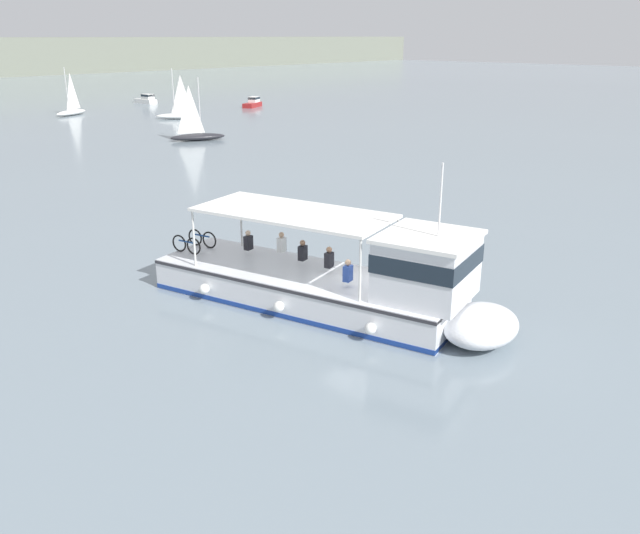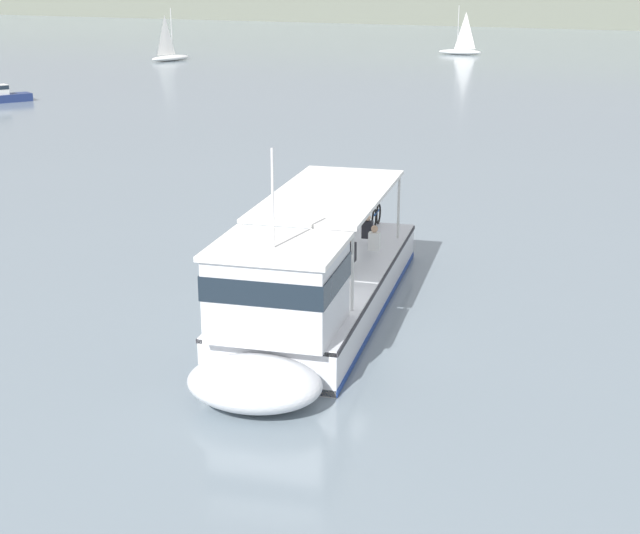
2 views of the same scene
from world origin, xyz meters
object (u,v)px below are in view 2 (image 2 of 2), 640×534
Objects in this scene: motorboat_near_port at (2,95)px; sailboat_horizon_east at (170,56)px; sailboat_off_stern at (460,50)px; ferry_main at (310,293)px.

motorboat_near_port is 33.44m from sailboat_horizon_east.
sailboat_horizon_east is 1.00× the size of sailboat_off_stern.
sailboat_off_stern is at bearing 105.27° from ferry_main.
ferry_main is at bearing -52.40° from sailboat_horizon_east.
sailboat_horizon_east is at bearing 127.60° from ferry_main.
sailboat_off_stern is at bearing 72.34° from motorboat_near_port.
motorboat_near_port is at bearing -107.66° from sailboat_off_stern.
sailboat_horizon_east is at bearing 104.02° from motorboat_near_port.
sailboat_off_stern is at bearing 39.96° from sailboat_horizon_east.
sailboat_horizon_east and sailboat_off_stern have the same top height.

